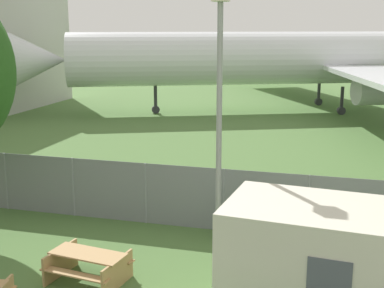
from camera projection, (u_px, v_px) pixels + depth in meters
perimeter_fence at (224, 200)px, 16.38m from camera, size 56.07×0.07×1.99m
airplane at (315, 58)px, 38.90m from camera, size 40.96×33.81×11.32m
portable_cabin at (310, 261)px, 11.53m from camera, size 3.82×2.83×2.55m
picnic_bench_near_cabin at (88, 264)px, 13.23m from camera, size 2.05×1.64×0.76m
light_mast at (220, 91)px, 14.91m from camera, size 0.44×0.44×7.23m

